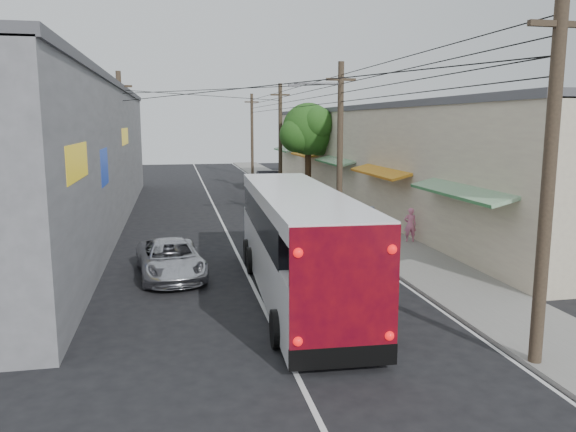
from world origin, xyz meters
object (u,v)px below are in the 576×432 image
object	(u,v)px
parked_suv	(291,204)
pedestrian_far	(370,223)
coach_bus	(297,241)
parked_car_far	(270,182)
parked_car_mid	(295,199)
jeepney	(171,259)
pedestrian_near	(410,225)

from	to	relation	value
parked_suv	pedestrian_far	size ratio (longest dim) A/B	3.92
pedestrian_far	coach_bus	bearing A→B (deg)	59.76
coach_bus	parked_suv	bearing A→B (deg)	81.37
parked_car_far	parked_car_mid	bearing A→B (deg)	-86.50
jeepney	parked_car_far	size ratio (longest dim) A/B	0.91
coach_bus	pedestrian_far	world-z (taller)	coach_bus
parked_car_far	parked_suv	bearing A→B (deg)	-90.37
jeepney	coach_bus	bearing A→B (deg)	-43.12
parked_car_mid	pedestrian_far	distance (m)	9.31
coach_bus	jeepney	size ratio (longest dim) A/B	2.53
jeepney	pedestrian_far	bearing A→B (deg)	17.54
parked_suv	parked_car_far	size ratio (longest dim) A/B	1.19
parked_car_far	pedestrian_near	distance (m)	19.17
coach_bus	pedestrian_near	distance (m)	8.89
coach_bus	parked_car_far	world-z (taller)	coach_bus
parked_car_mid	pedestrian_near	xyz separation A→B (m)	(3.00, -9.78, 0.09)
coach_bus	parked_car_far	bearing A→B (deg)	84.74
parked_suv	parked_car_far	bearing A→B (deg)	81.24
parked_suv	pedestrian_near	distance (m)	8.07
coach_bus	jeepney	world-z (taller)	coach_bus
coach_bus	parked_suv	xyz separation A→B (m)	(2.60, 13.24, -0.83)
jeepney	pedestrian_near	world-z (taller)	pedestrian_near
jeepney	parked_suv	distance (m)	12.23
parked_suv	pedestrian_far	distance (m)	6.90
parked_suv	parked_car_mid	xyz separation A→B (m)	(0.80, 2.67, -0.09)
parked_suv	pedestrian_far	xyz separation A→B (m)	(2.17, -6.55, 0.02)
coach_bus	parked_car_mid	distance (m)	16.29
parked_car_far	pedestrian_far	size ratio (longest dim) A/B	3.29
coach_bus	pedestrian_near	size ratio (longest dim) A/B	7.68
jeepney	parked_car_mid	xyz separation A→B (m)	(7.23, 13.07, 0.15)
pedestrian_near	parked_car_far	bearing A→B (deg)	-70.06
parked_suv	pedestrian_near	world-z (taller)	parked_suv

